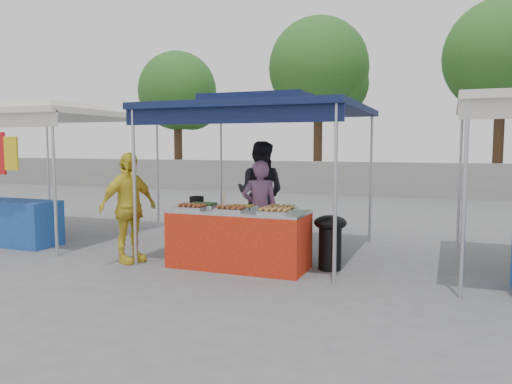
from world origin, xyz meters
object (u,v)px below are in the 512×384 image
(cooking_pot, at_px, (197,201))
(vendor_woman, at_px, (260,209))
(wok_burner, at_px, (330,237))
(helper_man, at_px, (260,193))
(vendor_table, at_px, (239,239))
(customer_person, at_px, (128,208))

(cooking_pot, xyz_separation_m, vendor_woman, (0.91, 0.40, -0.14))
(cooking_pot, bearing_deg, wok_burner, 1.46)
(wok_burner, distance_m, helper_man, 2.19)
(cooking_pot, distance_m, helper_man, 1.56)
(cooking_pot, bearing_deg, vendor_woman, 23.59)
(cooking_pot, xyz_separation_m, helper_man, (0.51, 1.47, 0.01))
(vendor_table, bearing_deg, cooking_pot, 159.33)
(wok_burner, bearing_deg, cooking_pot, -159.67)
(vendor_table, height_order, cooking_pot, cooking_pot)
(vendor_table, distance_m, customer_person, 1.77)
(helper_man, bearing_deg, wok_burner, 138.44)
(vendor_table, height_order, customer_person, customer_person)
(cooking_pot, height_order, helper_man, helper_man)
(vendor_table, height_order, vendor_woman, vendor_woman)
(vendor_woman, height_order, helper_man, helper_man)
(cooking_pot, relative_size, vendor_woman, 0.15)
(vendor_table, relative_size, helper_man, 1.08)
(vendor_table, height_order, wok_burner, vendor_table)
(vendor_table, distance_m, wok_burner, 1.32)
(vendor_table, height_order, helper_man, helper_man)
(vendor_woman, bearing_deg, helper_man, -91.69)
(cooking_pot, bearing_deg, vendor_table, -20.67)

